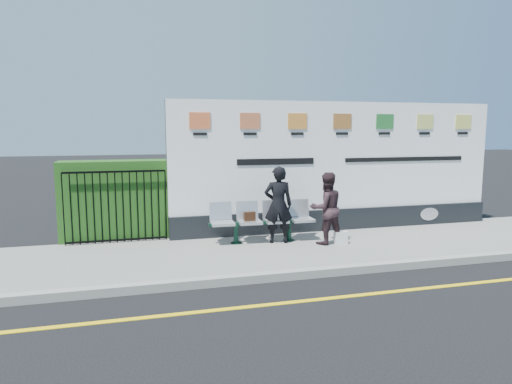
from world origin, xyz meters
The scene contains 12 objects.
ground centered at (0.00, 0.00, 0.00)m, with size 80.00×80.00×0.00m, color black.
pavement centered at (0.00, 2.50, 0.06)m, with size 14.00×3.00×0.12m, color gray.
kerb centered at (0.00, 1.00, 0.07)m, with size 14.00×0.18×0.14m, color gray.
yellow_line centered at (0.00, 0.00, 0.00)m, with size 14.00×0.10×0.01m, color yellow.
billboard centered at (0.50, 3.85, 1.42)m, with size 8.00×0.30×3.00m.
hedge centered at (-4.58, 4.30, 0.97)m, with size 2.35×0.70×1.70m, color #225018.
railing centered at (-4.58, 3.85, 0.89)m, with size 2.05×0.06×1.54m, color black, non-canonical shape.
bench centered at (-1.60, 3.10, 0.36)m, with size 2.19×0.57×0.47m, color silver, non-canonical shape.
woman_left centered at (-1.30, 2.96, 0.93)m, with size 0.59×0.39×1.61m, color black.
woman_right centered at (-0.37, 2.62, 0.87)m, with size 0.73×0.57×1.50m, color #301F24.
handbag_brown centered at (-1.88, 3.11, 0.68)m, with size 0.24×0.10×0.19m, color black.
carrier_bag_white centered at (-0.07, 2.52, 0.25)m, with size 0.26×0.16×0.26m, color silver.
Camera 1 is at (-4.21, -5.97, 2.50)m, focal length 32.00 mm.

